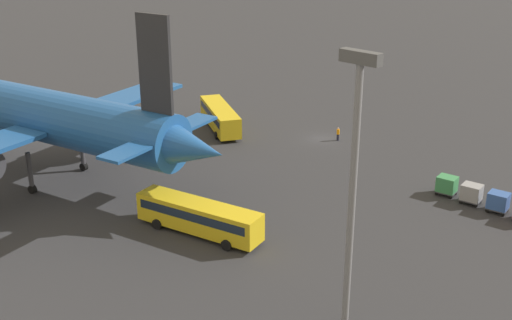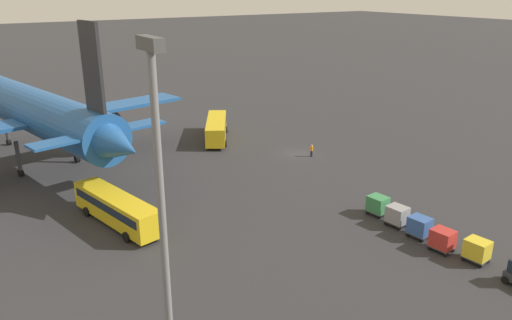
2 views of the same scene
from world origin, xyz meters
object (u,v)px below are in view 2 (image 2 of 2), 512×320
object	(u,v)px
airplane	(38,113)
shuttle_bus_near	(216,128)
cargo_cart_yellow	(477,249)
cargo_cart_red	(442,239)
shuttle_bus_far	(116,207)
worker_person	(312,151)
cargo_cart_grey	(397,215)
cargo_cart_green	(378,204)
cargo_cart_blue	(420,226)

from	to	relation	value
airplane	shuttle_bus_near	distance (m)	25.45
shuttle_bus_near	cargo_cart_yellow	xyz separation A→B (m)	(-44.10, -1.59, -0.70)
shuttle_bus_near	airplane	bearing A→B (deg)	117.43
cargo_cart_red	shuttle_bus_far	bearing A→B (deg)	47.47
shuttle_bus_near	worker_person	xyz separation A→B (m)	(-14.42, -7.23, -1.02)
cargo_cart_grey	cargo_cart_green	bearing A→B (deg)	-4.15
cargo_cart_grey	cargo_cart_yellow	bearing A→B (deg)	-176.22
shuttle_bus_far	cargo_cart_grey	bearing A→B (deg)	-135.66
shuttle_bus_near	cargo_cart_blue	world-z (taller)	shuttle_bus_near
airplane	cargo_cart_green	distance (m)	43.32
worker_person	cargo_cart_grey	size ratio (longest dim) A/B	0.80
cargo_cart_yellow	airplane	bearing A→B (deg)	30.23
airplane	cargo_cart_red	world-z (taller)	airplane
shuttle_bus_near	shuttle_bus_far	size ratio (longest dim) A/B	0.94
cargo_cart_green	shuttle_bus_near	bearing A→B (deg)	2.15
shuttle_bus_near	cargo_cart_blue	bearing A→B (deg)	-148.28
cargo_cart_blue	worker_person	bearing A→B (deg)	-14.62
cargo_cart_red	cargo_cart_blue	size ratio (longest dim) A/B	1.00
worker_person	cargo_cart_yellow	xyz separation A→B (m)	(-29.69, 5.64, 0.32)
cargo_cart_grey	cargo_cart_green	distance (m)	2.83
shuttle_bus_near	worker_person	world-z (taller)	shuttle_bus_near
worker_person	cargo_cart_grey	distance (m)	22.11
shuttle_bus_far	cargo_cart_green	size ratio (longest dim) A/B	5.86
cargo_cart_green	worker_person	bearing A→B (deg)	-18.05
cargo_cart_yellow	cargo_cart_red	world-z (taller)	same
worker_person	cargo_cart_red	xyz separation A→B (m)	(-26.87, 6.58, 0.32)
cargo_cart_red	cargo_cart_grey	size ratio (longest dim) A/B	1.00
worker_person	cargo_cart_green	world-z (taller)	cargo_cart_green
shuttle_bus_far	cargo_cart_grey	size ratio (longest dim) A/B	5.86
cargo_cart_green	cargo_cart_red	bearing A→B (deg)	176.04
cargo_cart_grey	airplane	bearing A→B (deg)	35.04
cargo_cart_red	cargo_cart_grey	distance (m)	5.66
shuttle_bus_near	worker_person	size ratio (longest dim) A/B	6.90
shuttle_bus_far	worker_person	bearing A→B (deg)	-90.88
cargo_cart_red	cargo_cart_blue	world-z (taller)	same
cargo_cart_red	cargo_cart_green	world-z (taller)	same
cargo_cart_red	cargo_cart_blue	xyz separation A→B (m)	(2.82, -0.31, 0.00)
cargo_cart_red	cargo_cart_blue	distance (m)	2.84
shuttle_bus_near	cargo_cart_red	world-z (taller)	shuttle_bus_near
shuttle_bus_near	cargo_cart_green	world-z (taller)	shuttle_bus_near
cargo_cart_grey	shuttle_bus_near	bearing A→B (deg)	1.65
shuttle_bus_far	cargo_cart_green	distance (m)	26.54
airplane	shuttle_bus_near	world-z (taller)	airplane
shuttle_bus_near	cargo_cart_red	size ratio (longest dim) A/B	5.51
cargo_cart_green	shuttle_bus_far	bearing A→B (deg)	61.95
shuttle_bus_far	cargo_cart_red	world-z (taller)	shuttle_bus_far
airplane	shuttle_bus_far	world-z (taller)	airplane
shuttle_bus_near	cargo_cart_red	xyz separation A→B (m)	(-41.28, -0.65, -0.70)
cargo_cart_red	cargo_cart_green	size ratio (longest dim) A/B	1.00
worker_person	cargo_cart_grey	xyz separation A→B (m)	(-21.22, 6.20, 0.32)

